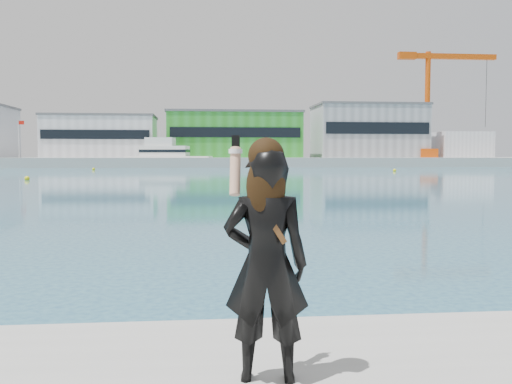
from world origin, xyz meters
TOP-DOWN VIEW (x-y plane):
  - far_quay at (0.00, 130.00)m, footprint 320.00×40.00m
  - warehouse_white at (-22.00, 127.98)m, footprint 24.48×15.35m
  - warehouse_green at (8.00, 127.98)m, footprint 30.60×16.36m
  - warehouse_grey_right at (40.00, 127.98)m, footprint 25.50×15.35m
  - ancillary_shed at (62.00, 126.00)m, footprint 12.00×10.00m
  - dock_crane at (53.20, 122.00)m, footprint 23.00×4.00m
  - flagpole_left at (-37.91, 121.00)m, footprint 1.28×0.16m
  - flagpole_right at (22.09, 121.00)m, footprint 1.28×0.16m
  - motor_yacht at (-6.62, 115.64)m, footprint 18.02×8.31m
  - buoy_near at (29.87, 80.48)m, footprint 0.50×0.50m
  - buoy_far at (-17.68, 93.60)m, footprint 0.50×0.50m
  - buoy_extra at (-16.91, 53.54)m, footprint 0.50×0.50m
  - woman at (0.38, -0.54)m, footprint 0.64×0.46m

SIDE VIEW (x-z plane):
  - buoy_near at x=29.87m, z-range -0.25..0.25m
  - buoy_far at x=-17.68m, z-range -0.25..0.25m
  - buoy_extra at x=-16.91m, z-range -0.25..0.25m
  - far_quay at x=0.00m, z-range 0.00..2.00m
  - woman at x=0.38m, z-range 0.81..2.54m
  - motor_yacht at x=-6.62m, z-range -1.78..6.34m
  - ancillary_shed at x=62.00m, z-range 2.00..8.00m
  - flagpole_left at x=-37.91m, z-range 2.54..10.54m
  - flagpole_right at x=22.09m, z-range 2.54..10.54m
  - warehouse_white at x=-22.00m, z-range 2.01..11.51m
  - warehouse_green at x=8.00m, z-range 2.01..12.51m
  - warehouse_grey_right at x=40.00m, z-range 2.01..14.51m
  - dock_crane at x=53.20m, z-range 3.07..27.07m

